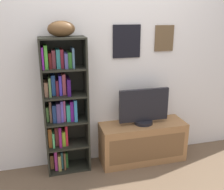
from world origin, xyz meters
TOP-DOWN VIEW (x-y plane):
  - back_wall at (0.00, 1.13)m, footprint 4.80×0.08m
  - bookshelf at (-0.56, 0.99)m, footprint 0.48×0.27m
  - football at (-0.52, 0.97)m, footprint 0.29×0.18m
  - tv_stand at (0.38, 0.92)m, footprint 1.03×0.36m
  - television at (0.38, 0.92)m, footprint 0.60×0.22m

SIDE VIEW (x-z plane):
  - tv_stand at x=0.38m, z-range 0.00..0.48m
  - television at x=0.38m, z-range 0.48..0.91m
  - bookshelf at x=-0.56m, z-range 0.00..1.52m
  - back_wall at x=0.00m, z-range 0.00..2.32m
  - football at x=-0.52m, z-range 1.52..1.68m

